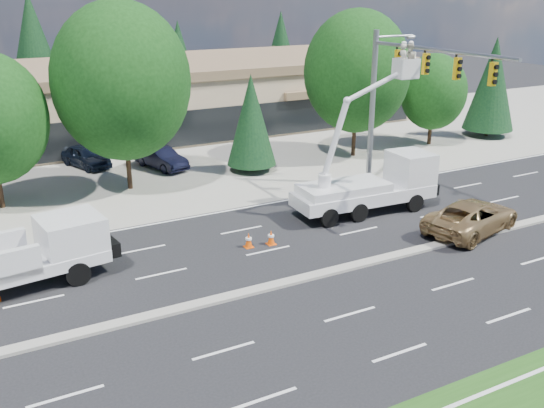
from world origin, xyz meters
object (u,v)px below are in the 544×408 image
signal_mast (398,88)px  utility_pickup (33,260)px  bucket_truck (376,176)px  minivan (472,217)px

signal_mast → utility_pickup: 20.49m
signal_mast → bucket_truck: bearing=-144.6°
signal_mast → bucket_truck: 5.20m
utility_pickup → bucket_truck: bearing=-5.7°
utility_pickup → bucket_truck: bucket_truck is taller
bucket_truck → minivan: bucket_truck is taller
minivan → signal_mast: bearing=-16.8°
utility_pickup → minivan: utility_pickup is taller
utility_pickup → minivan: (19.45, -4.12, -0.26)m
signal_mast → bucket_truck: signal_mast is taller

